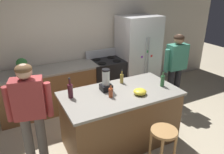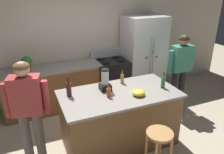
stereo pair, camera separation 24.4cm
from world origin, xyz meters
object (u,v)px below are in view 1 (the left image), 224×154
(person_by_island_left, at_px, (30,109))
(kitchen_island, at_px, (120,118))
(blender_appliance, at_px, (106,82))
(bottle_wine, at_px, (70,90))
(bar_stool, at_px, (163,140))
(potted_plant, at_px, (22,65))
(stove_range, at_px, (107,79))
(bottle_cooking_sauce, at_px, (111,92))
(mixing_bowl, at_px, (140,92))
(refrigerator, at_px, (138,56))
(bottle_vinegar, at_px, (122,78))
(bottle_olive_oil, at_px, (163,80))
(person_by_sink_right, at_px, (176,65))

(person_by_island_left, bearing_deg, kitchen_island, -2.44)
(blender_appliance, distance_m, bottle_wine, 0.57)
(bar_stool, bearing_deg, person_by_island_left, 150.27)
(potted_plant, bearing_deg, stove_range, -0.84)
(potted_plant, relative_size, blender_appliance, 0.84)
(blender_appliance, xyz_separation_m, bottle_cooking_sauce, (-0.04, -0.23, -0.07))
(potted_plant, distance_m, mixing_bowl, 2.29)
(stove_range, bearing_deg, bottle_wine, -132.99)
(potted_plant, bearing_deg, refrigerator, -1.12)
(bottle_cooking_sauce, bearing_deg, bottle_vinegar, 42.95)
(bottle_wine, relative_size, bottle_olive_oil, 1.14)
(potted_plant, distance_m, blender_appliance, 1.75)
(person_by_island_left, bearing_deg, potted_plant, 86.72)
(bottle_wine, bearing_deg, bar_stool, -47.12)
(refrigerator, distance_m, bottle_wine, 2.43)
(potted_plant, height_order, blender_appliance, blender_appliance)
(blender_appliance, xyz_separation_m, bottle_vinegar, (0.36, 0.14, -0.07))
(kitchen_island, bearing_deg, potted_plant, 129.03)
(kitchen_island, bearing_deg, blender_appliance, 134.67)
(bottle_wine, height_order, bottle_vinegar, bottle_wine)
(person_by_island_left, height_order, mixing_bowl, person_by_island_left)
(stove_range, relative_size, mixing_bowl, 5.52)
(refrigerator, xyz_separation_m, person_by_sink_right, (0.27, -1.01, 0.04))
(potted_plant, bearing_deg, kitchen_island, -50.97)
(refrigerator, distance_m, mixing_bowl, 2.01)
(kitchen_island, relative_size, blender_appliance, 5.15)
(kitchen_island, distance_m, person_by_sink_right, 1.73)
(potted_plant, relative_size, bottle_olive_oil, 1.09)
(refrigerator, bearing_deg, kitchen_island, -131.07)
(kitchen_island, distance_m, bottle_wine, 0.96)
(stove_range, distance_m, bar_stool, 2.37)
(bottle_olive_oil, bearing_deg, mixing_bowl, -170.65)
(refrigerator, xyz_separation_m, person_by_island_left, (-2.65, -1.44, 0.04))
(mixing_bowl, bearing_deg, bottle_vinegar, 94.02)
(kitchen_island, relative_size, stove_range, 1.66)
(person_by_sink_right, distance_m, bottle_wine, 2.34)
(refrigerator, distance_m, bottle_cooking_sauce, 2.18)
(person_by_island_left, height_order, blender_appliance, person_by_island_left)
(bottle_cooking_sauce, bearing_deg, stove_range, 66.18)
(kitchen_island, xyz_separation_m, bottle_cooking_sauce, (-0.21, -0.06, 0.54))
(refrigerator, relative_size, bottle_cooking_sauce, 8.63)
(bottle_wine, relative_size, mixing_bowl, 1.57)
(bar_stool, bearing_deg, mixing_bowl, 88.05)
(bottle_olive_oil, bearing_deg, bottle_wine, 168.21)
(person_by_sink_right, relative_size, blender_appliance, 4.47)
(stove_range, xyz_separation_m, bottle_cooking_sauce, (-0.70, -1.59, 0.53))
(refrigerator, distance_m, person_by_island_left, 3.02)
(stove_range, bearing_deg, bottle_cooking_sauce, -113.82)
(bottle_olive_oil, relative_size, mixing_bowl, 1.37)
(blender_appliance, relative_size, mixing_bowl, 1.78)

